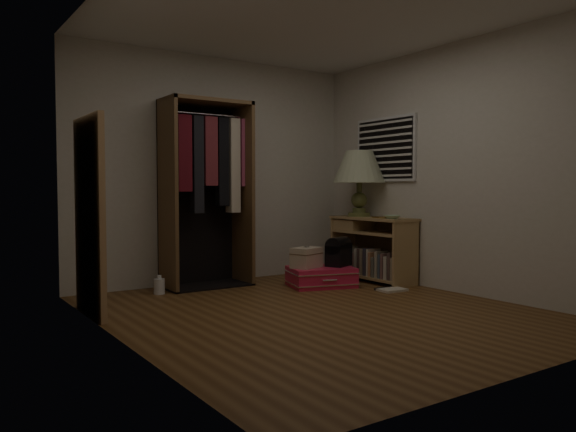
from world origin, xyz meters
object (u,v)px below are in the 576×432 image
object	(u,v)px
train_case	(306,257)
black_bag	(339,251)
white_jug	(159,286)
table_lamp	(359,168)
floor_mirror	(90,216)
open_wardrobe	(209,177)
console_bookshelf	(370,247)
pink_suitcase	(321,277)

from	to	relation	value
train_case	black_bag	bearing A→B (deg)	-30.89
train_case	white_jug	size ratio (longest dim) A/B	1.98
table_lamp	floor_mirror	bearing A→B (deg)	-175.63
open_wardrobe	train_case	bearing A→B (deg)	-39.83
console_bookshelf	white_jug	world-z (taller)	console_bookshelf
table_lamp	console_bookshelf	bearing A→B (deg)	-91.52
console_bookshelf	black_bag	distance (m)	0.52
table_lamp	black_bag	bearing A→B (deg)	-154.08
console_bookshelf	open_wardrobe	bearing A→B (deg)	157.08
console_bookshelf	floor_mirror	xyz separation A→B (m)	(-3.24, -0.04, 0.46)
open_wardrobe	floor_mirror	world-z (taller)	open_wardrobe
train_case	black_bag	size ratio (longest dim) A/B	1.10
pink_suitcase	train_case	bearing A→B (deg)	-179.83
train_case	table_lamp	world-z (taller)	table_lamp
open_wardrobe	floor_mirror	distance (m)	1.72
pink_suitcase	table_lamp	size ratio (longest dim) A/B	1.00
console_bookshelf	white_jug	size ratio (longest dim) A/B	5.73
pink_suitcase	train_case	world-z (taller)	train_case
black_bag	open_wardrobe	bearing A→B (deg)	124.41
open_wardrobe	black_bag	world-z (taller)	open_wardrobe
pink_suitcase	table_lamp	bearing A→B (deg)	33.04
console_bookshelf	floor_mirror	distance (m)	3.27
open_wardrobe	black_bag	size ratio (longest dim) A/B	5.84
train_case	open_wardrobe	bearing A→B (deg)	121.30
open_wardrobe	train_case	world-z (taller)	open_wardrobe
black_bag	pink_suitcase	bearing A→B (deg)	148.24
console_bookshelf	open_wardrobe	world-z (taller)	open_wardrobe
floor_mirror	table_lamp	xyz separation A→B (m)	(3.24, 0.25, 0.48)
floor_mirror	white_jug	distance (m)	1.29
console_bookshelf	white_jug	bearing A→B (deg)	166.74
white_jug	console_bookshelf	bearing A→B (deg)	-13.26
pink_suitcase	black_bag	bearing A→B (deg)	7.84
white_jug	pink_suitcase	bearing A→B (deg)	-19.07
train_case	white_jug	world-z (taller)	train_case
console_bookshelf	black_bag	bearing A→B (deg)	-175.37
floor_mirror	pink_suitcase	world-z (taller)	floor_mirror
console_bookshelf	open_wardrobe	distance (m)	2.06
open_wardrobe	table_lamp	world-z (taller)	open_wardrobe
console_bookshelf	floor_mirror	world-z (taller)	floor_mirror
pink_suitcase	white_jug	size ratio (longest dim) A/B	4.22
open_wardrobe	white_jug	distance (m)	1.32
floor_mirror	white_jug	size ratio (longest dim) A/B	8.70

